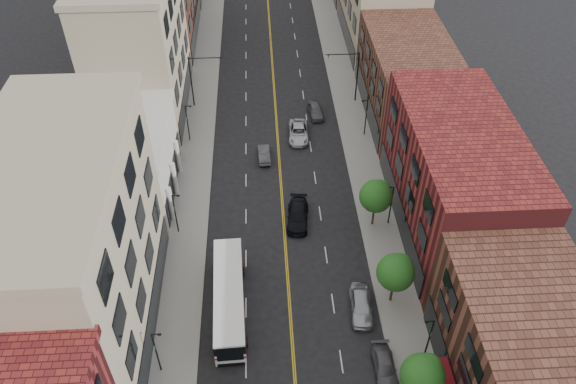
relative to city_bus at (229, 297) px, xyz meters
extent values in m
cube|color=gray|center=(-4.59, 21.11, -1.71)|extent=(4.00, 110.00, 0.15)
cube|color=gray|center=(15.41, 21.11, -1.71)|extent=(4.00, 110.00, 0.15)
cube|color=tan|center=(-11.59, -0.89, 7.22)|extent=(10.00, 22.00, 18.00)
cube|color=silver|center=(-11.59, 17.11, 2.22)|extent=(10.00, 14.00, 8.00)
cube|color=tan|center=(-11.59, 34.11, 7.22)|extent=(10.00, 20.00, 18.00)
cube|color=#5C181B|center=(22.41, 10.11, 4.22)|extent=(10.00, 22.00, 12.00)
cube|color=#512D20|center=(22.41, 31.11, 3.22)|extent=(10.00, 20.00, 10.00)
sphere|color=#1A5719|center=(14.71, -9.89, 2.26)|extent=(3.40, 3.40, 3.40)
sphere|color=#1A5719|center=(15.21, -9.49, 2.77)|extent=(2.04, 2.04, 2.04)
cylinder|color=black|center=(14.71, 0.11, -0.38)|extent=(0.22, 0.22, 2.50)
sphere|color=#1A5719|center=(14.71, 0.11, 2.26)|extent=(3.40, 3.40, 3.40)
sphere|color=#1A5719|center=(15.21, 0.51, 2.77)|extent=(2.04, 2.04, 2.04)
cylinder|color=black|center=(14.71, 10.11, -0.38)|extent=(0.22, 0.22, 2.50)
sphere|color=#1A5719|center=(14.71, 10.11, 2.26)|extent=(3.40, 3.40, 3.40)
sphere|color=#1A5719|center=(15.21, 10.51, 2.77)|extent=(2.04, 2.04, 2.04)
cylinder|color=black|center=(-5.59, -5.89, 0.87)|extent=(0.14, 0.14, 5.00)
cylinder|color=black|center=(-5.24, -5.89, 3.37)|extent=(0.70, 0.10, 0.10)
cube|color=black|center=(-4.99, -5.89, 3.32)|extent=(0.28, 0.14, 0.14)
cube|color=#19592D|center=(-5.59, -5.89, 1.77)|extent=(0.04, 0.55, 0.35)
cylinder|color=black|center=(-5.59, 10.11, 0.87)|extent=(0.14, 0.14, 5.00)
cylinder|color=black|center=(-5.24, 10.11, 3.37)|extent=(0.70, 0.10, 0.10)
cube|color=black|center=(-4.99, 10.11, 3.32)|extent=(0.28, 0.14, 0.14)
cube|color=#19592D|center=(-5.59, 10.11, 1.77)|extent=(0.04, 0.55, 0.35)
cylinder|color=black|center=(-5.59, 26.11, 0.87)|extent=(0.14, 0.14, 5.00)
cylinder|color=black|center=(-5.24, 26.11, 3.37)|extent=(0.70, 0.10, 0.10)
cube|color=black|center=(-4.99, 26.11, 3.32)|extent=(0.28, 0.14, 0.14)
cube|color=#19592D|center=(-5.59, 26.11, 1.77)|extent=(0.04, 0.55, 0.35)
cylinder|color=black|center=(16.41, -5.89, 0.87)|extent=(0.14, 0.14, 5.00)
cylinder|color=black|center=(16.06, -5.89, 3.37)|extent=(0.70, 0.10, 0.10)
cube|color=black|center=(15.81, -5.89, 3.32)|extent=(0.28, 0.14, 0.14)
cube|color=#19592D|center=(16.41, -5.89, 1.77)|extent=(0.04, 0.55, 0.35)
cylinder|color=black|center=(16.41, 10.11, 0.87)|extent=(0.14, 0.14, 5.00)
cylinder|color=black|center=(16.06, 10.11, 3.37)|extent=(0.70, 0.10, 0.10)
cube|color=black|center=(15.81, 10.11, 3.32)|extent=(0.28, 0.14, 0.14)
cube|color=#19592D|center=(16.41, 10.11, 1.77)|extent=(0.04, 0.55, 0.35)
cylinder|color=black|center=(16.41, 26.11, 0.87)|extent=(0.14, 0.14, 5.00)
cylinder|color=black|center=(16.06, 26.11, 3.37)|extent=(0.70, 0.10, 0.10)
cube|color=black|center=(15.81, 26.11, 3.32)|extent=(0.28, 0.14, 0.14)
cube|color=#19592D|center=(16.41, 26.11, 1.77)|extent=(0.04, 0.55, 0.35)
cylinder|color=black|center=(-5.59, 34.11, 1.97)|extent=(0.18, 0.18, 7.20)
cylinder|color=black|center=(-3.39, 34.11, 5.37)|extent=(4.40, 0.12, 0.12)
imported|color=black|center=(-1.59, 34.11, 4.97)|extent=(0.15, 0.18, 0.90)
cylinder|color=black|center=(16.41, 34.11, 1.97)|extent=(0.18, 0.18, 7.20)
cylinder|color=black|center=(14.21, 34.11, 5.37)|extent=(4.40, 0.12, 0.12)
imported|color=black|center=(12.41, 34.11, 4.97)|extent=(0.15, 0.18, 0.90)
cube|color=white|center=(0.00, 0.01, -0.15)|extent=(3.00, 11.94, 2.86)
cube|color=black|center=(0.00, 0.01, 0.54)|extent=(3.04, 11.98, 1.04)
cube|color=#AB0C17|center=(0.00, 0.01, -0.45)|extent=(3.04, 11.98, 0.22)
cube|color=black|center=(0.22, -5.93, 0.10)|extent=(2.17, 0.14, 1.58)
cylinder|color=black|center=(-1.16, -3.99, -1.31)|extent=(0.31, 0.96, 0.95)
cylinder|color=black|center=(1.45, -3.89, -1.31)|extent=(0.31, 0.96, 0.95)
cylinder|color=black|center=(-1.45, 3.91, -1.31)|extent=(0.31, 0.96, 0.95)
cylinder|color=black|center=(1.16, 4.01, -1.31)|extent=(0.31, 0.96, 0.95)
imported|color=#525156|center=(12.81, -6.97, -1.14)|extent=(1.86, 4.43, 1.28)
imported|color=#AEB0B6|center=(11.80, -0.85, -0.95)|extent=(2.26, 4.96, 1.65)
imported|color=#4A4A4F|center=(3.61, 22.05, -1.14)|extent=(1.51, 3.96, 1.29)
imported|color=black|center=(6.91, 11.11, -1.00)|extent=(2.75, 5.56, 1.56)
imported|color=silver|center=(8.07, 26.18, -1.03)|extent=(2.75, 5.52, 1.50)
imported|color=#4F4F55|center=(10.64, 31.00, -1.04)|extent=(2.22, 4.53, 1.49)
camera|label=1|loc=(3.49, -31.34, 40.13)|focal=35.00mm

